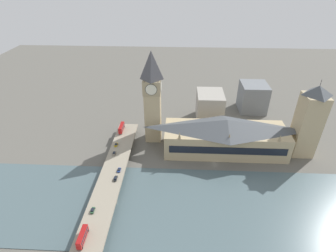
# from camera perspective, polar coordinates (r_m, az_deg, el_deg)

# --- Properties ---
(ground_plane) EXTENTS (600.00, 600.00, 0.00)m
(ground_plane) POSITION_cam_1_polar(r_m,az_deg,el_deg) (184.01, 10.16, -8.30)
(ground_plane) COLOR #605E56
(river_water) EXTENTS (61.48, 360.00, 0.30)m
(river_water) POSITION_cam_1_polar(r_m,az_deg,el_deg) (157.77, 11.60, -16.84)
(river_water) COLOR #4C6066
(river_water) RESTS_ON ground_plane
(parliament_hall) EXTENTS (28.64, 86.08, 25.82)m
(parliament_hall) POSITION_cam_1_polar(r_m,az_deg,el_deg) (191.26, 12.37, -2.07)
(parliament_hall) COLOR tan
(parliament_hall) RESTS_ON ground_plane
(clock_tower) EXTENTS (12.83, 12.83, 69.23)m
(clock_tower) POSITION_cam_1_polar(r_m,az_deg,el_deg) (189.10, -3.42, 6.50)
(clock_tower) COLOR tan
(clock_tower) RESTS_ON ground_plane
(victoria_tower) EXTENTS (14.73, 14.73, 56.25)m
(victoria_tower) POSITION_cam_1_polar(r_m,az_deg,el_deg) (201.50, 28.23, 0.88)
(victoria_tower) COLOR tan
(victoria_tower) RESTS_ON ground_plane
(road_bridge) EXTENTS (154.96, 14.96, 6.07)m
(road_bridge) POSITION_cam_1_polar(r_m,az_deg,el_deg) (157.51, -13.55, -14.69)
(road_bridge) COLOR gray
(road_bridge) RESTS_ON ground_plane
(double_decker_bus_lead) EXTENTS (11.80, 2.64, 4.88)m
(double_decker_bus_lead) POSITION_cam_1_polar(r_m,az_deg,el_deg) (206.75, -10.09, -0.35)
(double_decker_bus_lead) COLOR red
(double_decker_bus_lead) RESTS_ON road_bridge
(double_decker_bus_mid) EXTENTS (10.90, 2.51, 4.68)m
(double_decker_bus_mid) POSITION_cam_1_polar(r_m,az_deg,el_deg) (138.52, -18.15, -21.89)
(double_decker_bus_mid) COLOR red
(double_decker_bus_mid) RESTS_ON road_bridge
(car_northbound_lead) EXTENTS (3.96, 1.76, 1.47)m
(car_northbound_lead) POSITION_cam_1_polar(r_m,az_deg,el_deg) (149.85, -16.08, -17.20)
(car_northbound_lead) COLOR #2D5638
(car_northbound_lead) RESTS_ON road_bridge
(car_northbound_mid) EXTENTS (3.98, 1.91, 1.26)m
(car_northbound_mid) POSITION_cam_1_polar(r_m,az_deg,el_deg) (169.78, -10.61, -9.38)
(car_northbound_mid) COLOR navy
(car_northbound_mid) RESTS_ON road_bridge
(car_northbound_tail) EXTENTS (4.47, 1.81, 1.43)m
(car_northbound_tail) POSITION_cam_1_polar(r_m,az_deg,el_deg) (164.27, -11.37, -11.12)
(car_northbound_tail) COLOR black
(car_northbound_tail) RESTS_ON road_bridge
(car_southbound_lead) EXTENTS (4.36, 1.91, 1.36)m
(car_southbound_lead) POSITION_cam_1_polar(r_m,az_deg,el_deg) (191.85, -11.23, -4.00)
(car_southbound_lead) COLOR gold
(car_southbound_lead) RESTS_ON road_bridge
(car_southbound_mid) EXTENTS (4.28, 1.75, 1.47)m
(car_southbound_mid) POSITION_cam_1_polar(r_m,az_deg,el_deg) (183.85, -11.64, -5.82)
(car_southbound_mid) COLOR slate
(car_southbound_mid) RESTS_ON road_bridge
(city_block_west) EXTENTS (25.05, 23.41, 25.55)m
(city_block_west) POSITION_cam_1_polar(r_m,az_deg,el_deg) (254.74, 17.97, 5.99)
(city_block_west) COLOR slate
(city_block_west) RESTS_ON ground_plane
(city_block_center) EXTENTS (27.35, 22.13, 25.13)m
(city_block_center) POSITION_cam_1_polar(r_m,az_deg,el_deg) (228.81, 9.04, 4.18)
(city_block_center) COLOR #A39E93
(city_block_center) RESTS_ON ground_plane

